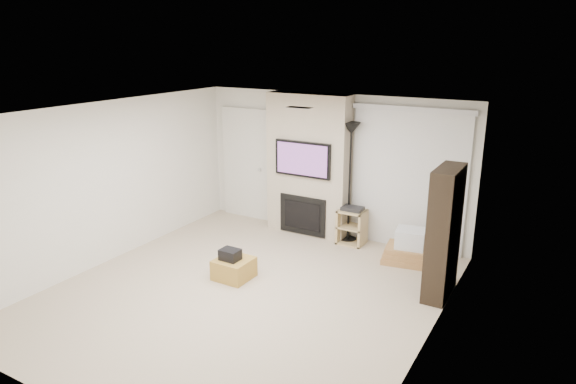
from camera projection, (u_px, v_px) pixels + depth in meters
The scene contains 16 objects.
floor at pixel (245, 293), 7.12m from camera, with size 5.00×5.50×0.00m, color #BEAB91.
ceiling at pixel (240, 112), 6.41m from camera, with size 5.00×5.50×0.00m, color white.
wall_back at pixel (332, 165), 9.05m from camera, with size 5.00×2.50×0.00m, color silver.
wall_front at pixel (64, 293), 4.48m from camera, with size 5.00×2.50×0.00m, color silver.
wall_left at pixel (110, 182), 7.96m from camera, with size 5.50×2.50×0.00m, color silver.
wall_right at pixel (433, 243), 5.58m from camera, with size 5.50×2.50×0.00m, color silver.
hvac_vent at pixel (299, 108), 6.89m from camera, with size 0.35×0.18×0.01m, color silver.
ottoman at pixel (234, 269), 7.52m from camera, with size 0.50×0.50×0.30m, color #A98134.
black_bag at pixel (230, 255), 7.44m from camera, with size 0.28×0.22×0.16m, color black.
fireplace_wall at pixel (308, 166), 9.05m from camera, with size 1.50×0.47×2.50m.
entry_door at pixel (246, 164), 9.94m from camera, with size 1.02×0.11×2.14m.
vertical_blinds at pixel (408, 174), 8.34m from camera, with size 1.98×0.10×2.37m.
floor_lamp at pixel (351, 149), 8.52m from camera, with size 0.31×0.31×2.07m.
av_stand at pixel (352, 224), 8.76m from camera, with size 0.45×0.38×0.66m.
box_stack at pixel (410, 249), 8.07m from camera, with size 0.89×0.72×0.54m.
bookshelf at pixel (444, 233), 6.83m from camera, with size 0.30×0.80×1.80m.
Camera 1 is at (3.71, -5.28, 3.37)m, focal length 32.00 mm.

